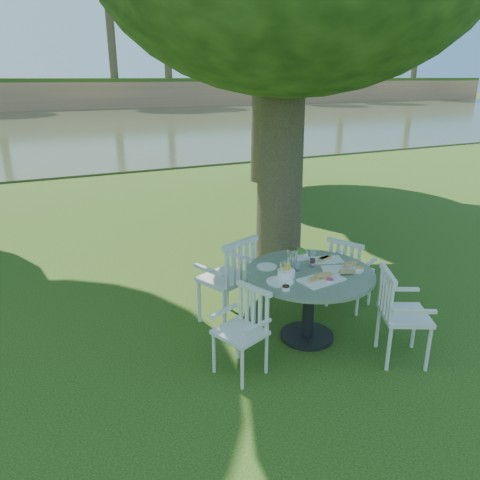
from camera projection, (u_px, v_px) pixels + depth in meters
name	position (u px, v px, depth m)	size (l,w,h in m)	color
ground	(247.00, 314.00, 5.46)	(140.00, 140.00, 0.00)	#1C380B
table	(309.00, 286.00, 4.77)	(1.29, 1.29, 0.76)	black
chair_ne	(347.00, 268.00, 5.43)	(0.56, 0.58, 0.87)	silver
chair_nw	(232.00, 275.00, 5.06)	(0.65, 0.63, 1.01)	silver
chair_sw	(246.00, 324.00, 4.28)	(0.51, 0.52, 0.82)	silver
chair_se	(396.00, 309.00, 4.43)	(0.60, 0.61, 0.92)	silver
tableware	(304.00, 266.00, 4.75)	(1.05, 0.86, 0.21)	white
river	(55.00, 128.00, 25.01)	(100.00, 28.00, 0.12)	#363D24
far_bank	(25.00, 17.00, 38.13)	(100.00, 18.00, 15.20)	#A56C4D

